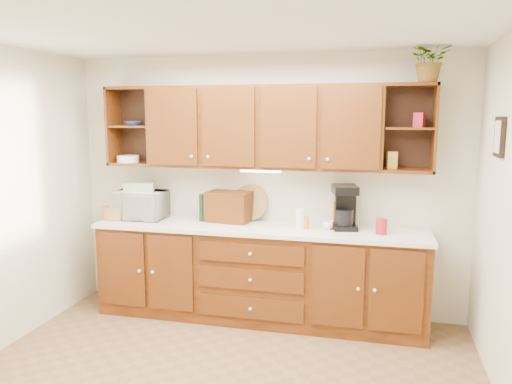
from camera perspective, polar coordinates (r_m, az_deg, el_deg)
The scene contains 23 objects.
ceiling at distance 3.40m, azimuth -5.76°, elevation 18.72°, with size 4.00×4.00×0.00m, color white.
back_wall at distance 5.08m, azimuth 1.09°, elevation 0.79°, with size 4.00×4.00×0.00m, color beige.
base_cabinets at distance 4.99m, azimuth 0.29°, elevation -9.39°, with size 3.20×0.60×0.90m, color #331505.
countertop at distance 4.86m, azimuth 0.27°, elevation -4.16°, with size 3.24×0.64×0.04m, color silver.
upper_cabinets at distance 4.87m, azimuth 0.80°, elevation 7.44°, with size 3.20×0.33×0.80m.
undercabinet_light at distance 4.85m, azimuth 0.54°, elevation 2.43°, with size 0.40×0.05×0.03m, color white.
framed_picture at distance 4.15m, azimuth 26.07°, elevation 5.68°, with size 0.03×0.24×0.30m, color black.
wicker_basket at distance 5.36m, azimuth -15.85°, elevation -2.31°, with size 0.25×0.25×0.13m, color #A97546.
microwave at distance 5.32m, azimuth -13.11°, elevation -1.43°, with size 0.52×0.35×0.29m, color beige.
towel_stack at distance 5.29m, azimuth -13.18°, elevation 0.58°, with size 0.30×0.22×0.09m, color #D1C962.
wine_bottle at distance 5.09m, azimuth -6.16°, elevation -1.76°, with size 0.07×0.07×0.28m, color black.
woven_tray at distance 5.12m, azimuth -0.70°, elevation -3.13°, with size 0.37×0.37×0.02m, color #A97546.
bread_box at distance 5.04m, azimuth -3.12°, elevation -1.68°, with size 0.43×0.27×0.30m, color #331505.
mug_tree at distance 4.80m, azimuth 8.93°, elevation -3.67°, with size 0.25×0.24×0.27m.
canister_red at distance 4.66m, azimuth 14.13°, elevation -3.83°, with size 0.10×0.10×0.14m, color maroon.
canister_white at distance 4.73m, azimuth 5.07°, elevation -3.10°, with size 0.09×0.09×0.19m, color white.
canister_yellow at distance 4.77m, azimuth 5.54°, elevation -3.52°, with size 0.09×0.09×0.11m, color gold.
coffee_maker at distance 4.81m, azimuth 10.10°, elevation -1.76°, with size 0.28×0.33×0.41m.
bowl_stack at distance 5.31m, azimuth -13.82°, elevation 7.62°, with size 0.18×0.18×0.04m, color navy.
plate_stack at distance 5.37m, azimuth -14.41°, elevation 3.69°, with size 0.23×0.23×0.07m, color white.
pantry_box_yellow at distance 4.75m, azimuth 15.26°, elevation 3.53°, with size 0.09×0.07×0.16m, color gold.
pantry_box_red at distance 4.74m, azimuth 18.16°, elevation 7.83°, with size 0.09×0.08×0.13m, color maroon.
potted_plant at distance 4.71m, azimuth 19.32°, elevation 14.06°, with size 0.34×0.30×0.38m, color #999999.
Camera 1 is at (1.11, -3.16, 2.02)m, focal length 35.00 mm.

